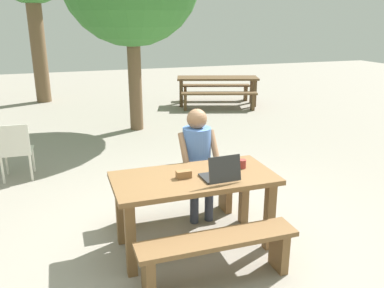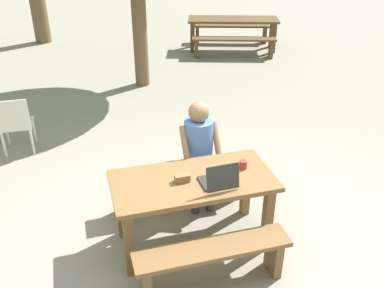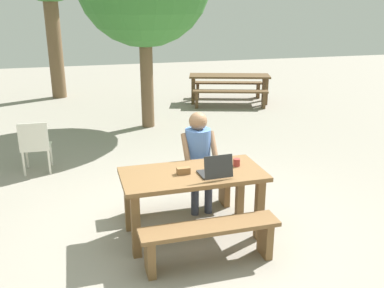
# 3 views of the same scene
# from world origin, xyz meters

# --- Properties ---
(ground_plane) EXTENTS (30.00, 30.00, 0.00)m
(ground_plane) POSITION_xyz_m (0.00, 0.00, 0.00)
(ground_plane) COLOR gray
(picnic_table_front) EXTENTS (1.61, 0.78, 0.78)m
(picnic_table_front) POSITION_xyz_m (0.00, 0.00, 0.65)
(picnic_table_front) COLOR brown
(picnic_table_front) RESTS_ON ground
(bench_near) EXTENTS (1.45, 0.30, 0.45)m
(bench_near) POSITION_xyz_m (0.00, -0.64, 0.33)
(bench_near) COLOR brown
(bench_near) RESTS_ON ground
(bench_far) EXTENTS (1.45, 0.30, 0.45)m
(bench_far) POSITION_xyz_m (0.00, 0.64, 0.33)
(bench_far) COLOR brown
(bench_far) RESTS_ON ground
(laptop) EXTENTS (0.33, 0.32, 0.27)m
(laptop) POSITION_xyz_m (0.21, -0.18, 0.84)
(laptop) COLOR #2D2D2D
(laptop) RESTS_ON picnic_table_front
(small_pouch) EXTENTS (0.15, 0.07, 0.07)m
(small_pouch) POSITION_xyz_m (-0.11, -0.01, 0.82)
(small_pouch) COLOR olive
(small_pouch) RESTS_ON picnic_table_front
(coffee_mug) EXTENTS (0.08, 0.08, 0.09)m
(coffee_mug) POSITION_xyz_m (0.54, 0.05, 0.82)
(coffee_mug) COLOR #99332D
(coffee_mug) RESTS_ON picnic_table_front
(person_seated) EXTENTS (0.43, 0.42, 1.30)m
(person_seated) POSITION_xyz_m (0.25, 0.61, 0.77)
(person_seated) COLOR #333847
(person_seated) RESTS_ON ground
(plastic_chair) EXTENTS (0.46, 0.46, 0.85)m
(plastic_chair) POSITION_xyz_m (-1.87, 2.51, 0.45)
(plastic_chair) COLOR silver
(plastic_chair) RESTS_ON ground
(picnic_table_mid) EXTENTS (2.26, 1.31, 0.76)m
(picnic_table_mid) POSITION_xyz_m (2.87, 6.45, 0.64)
(picnic_table_mid) COLOR brown
(picnic_table_mid) RESTS_ON ground
(bench_mid_south) EXTENTS (1.93, 0.87, 0.45)m
(bench_mid_south) POSITION_xyz_m (2.68, 5.85, 0.35)
(bench_mid_south) COLOR brown
(bench_mid_south) RESTS_ON ground
(bench_mid_north) EXTENTS (1.93, 0.87, 0.45)m
(bench_mid_north) POSITION_xyz_m (3.06, 7.05, 0.35)
(bench_mid_north) COLOR brown
(bench_mid_north) RESTS_ON ground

